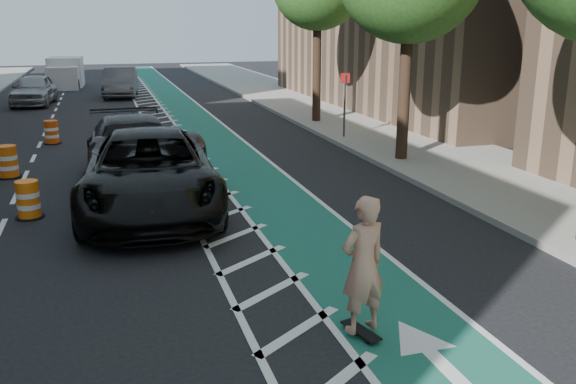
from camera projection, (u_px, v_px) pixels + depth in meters
name	position (u px, v px, depth m)	size (l,w,h in m)	color
ground	(180.00, 303.00, 9.53)	(120.00, 120.00, 0.00)	black
bike_lane	(234.00, 159.00, 19.59)	(2.00, 90.00, 0.01)	#17523E
buffer_strip	(187.00, 162.00, 19.17)	(1.40, 90.00, 0.01)	silver
sidewalk_right	(415.00, 146.00, 21.39)	(5.00, 90.00, 0.15)	gray
curb_right	(351.00, 149.00, 20.70)	(0.12, 90.00, 0.16)	gray
sign_post	(345.00, 104.00, 22.36)	(0.35, 0.08, 2.47)	#4C4C4C
skateboard	(361.00, 331.00, 8.52)	(0.37, 0.73, 0.10)	black
skateboarder	(363.00, 265.00, 8.25)	(0.71, 0.47, 1.95)	tan
suv_near	(149.00, 172.00, 14.06)	(3.03, 6.58, 1.83)	black
suv_far	(135.00, 151.00, 16.63)	(2.42, 5.96, 1.73)	black
car_silver	(34.00, 90.00, 32.39)	(1.90, 4.73, 1.61)	#98979C
car_grey	(120.00, 82.00, 36.11)	(1.78, 5.11, 1.68)	#57585C
box_truck	(65.00, 74.00, 41.30)	(2.31, 4.81, 1.97)	silver
barrel_a	(28.00, 201.00, 13.60)	(0.63, 0.63, 0.85)	orange
barrel_b	(8.00, 163.00, 17.16)	(0.67, 0.67, 0.92)	#EE5C0C
barrel_c	(52.00, 133.00, 22.01)	(0.62, 0.62, 0.84)	#E6470C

